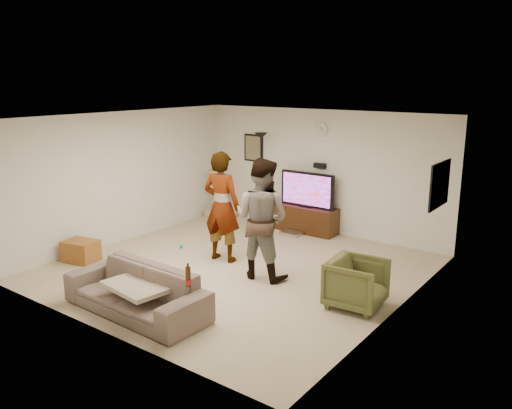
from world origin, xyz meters
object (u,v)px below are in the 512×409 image
Objects in this scene: floor_lamp at (261,179)px; beer_bottle at (188,277)px; cat_tree at (215,193)px; armchair at (357,283)px; sofa at (136,291)px; side_table at (81,251)px; tv at (307,189)px; person_left at (222,207)px; tv_stand at (307,219)px; person_right at (262,219)px.

beer_bottle is at bearing -64.11° from floor_lamp.
floor_lamp is 5.09m from beer_bottle.
cat_tree is 1.48× the size of armchair.
side_table is (-2.34, 0.78, -0.13)m from sofa.
armchair reaches higher than sofa.
tv is 4.51m from side_table.
floor_lamp is 4.03m from side_table.
person_left is (-0.30, -2.33, 0.06)m from tv.
floor_lamp is at bearing -177.13° from tv.
sofa is at bearing 125.83° from armchair.
beer_bottle is at bearing -76.70° from tv.
beer_bottle is (2.22, -4.57, -0.24)m from floor_lamp.
side_table is at bearing -120.09° from tv_stand.
cat_tree is 5.29m from armchair.
tv_stand is 1.34m from floor_lamp.
tv is 2.14× the size of side_table.
floor_lamp is 1.24m from cat_tree.
tv reaches higher than tv_stand.
tv is (0.00, 0.00, 0.63)m from tv_stand.
person_left is at bearing 121.26° from beer_bottle.
tv_stand is 1.73× the size of armchair.
person_right is 7.68× the size of beer_bottle.
tv is at bearing 92.81° from sofa.
sofa is 2.85× the size of armchair.
tv_stand is at bearing 0.00° from tv.
sofa is (2.38, -4.38, -0.25)m from cat_tree.
tv_stand is 0.66× the size of floor_lamp.
floor_lamp reaches higher than tv_stand.
cat_tree reaches higher than tv_stand.
sofa is 3.02m from armchair.
sofa is (1.23, -4.57, -0.68)m from floor_lamp.
beer_bottle is 0.33× the size of armchair.
tv_stand is 0.68× the size of person_right.
beer_bottle reaches higher than side_table.
armchair is 4.80m from side_table.
person_left is at bearing -70.11° from floor_lamp.
beer_bottle is (0.40, -2.07, -0.21)m from person_right.
cat_tree is 0.52× the size of sofa.
person_right is (1.82, -2.50, -0.03)m from floor_lamp.
floor_lamp reaches higher than sofa.
tv is at bearing 6.39° from cat_tree.
floor_lamp reaches higher than cat_tree.
cat_tree is at bearing 120.02° from sofa.
floor_lamp is (-1.12, -0.06, 0.72)m from tv_stand.
tv_stand is 3.62m from armchair.
sofa is at bearing 69.11° from person_right.
tv is at bearing -79.76° from person_right.
cat_tree is 4.99m from sofa.
tv_stand is at bearing -104.09° from person_left.
person_left and person_right have the same top height.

